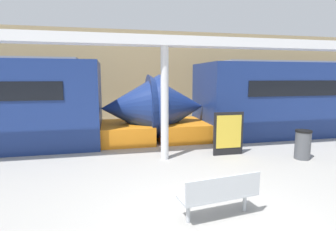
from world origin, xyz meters
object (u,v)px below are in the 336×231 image
(trash_bin, at_px, (303,144))
(support_column_near, at_px, (165,104))
(bench_near, at_px, (220,193))
(poster_board, at_px, (228,133))

(trash_bin, xyz_separation_m, support_column_near, (-4.18, 0.90, 1.25))
(bench_near, bearing_deg, support_column_near, 86.57)
(poster_board, distance_m, support_column_near, 2.33)
(bench_near, distance_m, poster_board, 4.06)
(trash_bin, height_order, poster_board, poster_board)
(trash_bin, relative_size, support_column_near, 0.27)
(trash_bin, distance_m, support_column_near, 4.46)
(bench_near, xyz_separation_m, support_column_near, (-0.27, 3.62, 1.22))
(poster_board, relative_size, support_column_near, 0.41)
(bench_near, bearing_deg, trash_bin, 27.14)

